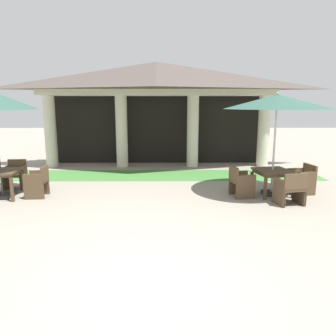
{
  "coord_description": "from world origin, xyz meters",
  "views": [
    {
      "loc": [
        0.35,
        -4.25,
        2.53
      ],
      "look_at": [
        0.4,
        3.12,
        1.05
      ],
      "focal_mm": 34.56,
      "sensor_mm": 36.0,
      "label": 1
    }
  ],
  "objects_px": {
    "patio_table_near_foreground": "(1,174)",
    "patio_chair_mid_left_south": "(290,189)",
    "patio_chair_mid_left_west": "(241,182)",
    "patio_chair_near_foreground_east": "(38,182)",
    "patio_chair_mid_left_east": "(302,179)",
    "patio_table_mid_left": "(272,173)",
    "patio_umbrella_mid_left": "(277,102)",
    "patio_chair_near_foreground_north": "(15,175)"
  },
  "relations": [
    {
      "from": "patio_table_mid_left",
      "to": "patio_umbrella_mid_left",
      "type": "distance_m",
      "value": 1.94
    },
    {
      "from": "patio_umbrella_mid_left",
      "to": "patio_chair_mid_left_west",
      "type": "distance_m",
      "value": 2.34
    },
    {
      "from": "patio_table_mid_left",
      "to": "patio_chair_mid_left_west",
      "type": "xyz_separation_m",
      "value": [
        -0.92,
        -0.17,
        -0.21
      ]
    },
    {
      "from": "patio_umbrella_mid_left",
      "to": "patio_chair_near_foreground_east",
      "type": "bearing_deg",
      "value": -178.59
    },
    {
      "from": "patio_chair_near_foreground_east",
      "to": "patio_umbrella_mid_left",
      "type": "bearing_deg",
      "value": -92.31
    },
    {
      "from": "patio_chair_near_foreground_east",
      "to": "patio_chair_mid_left_east",
      "type": "bearing_deg",
      "value": -91.19
    },
    {
      "from": "patio_chair_mid_left_south",
      "to": "patio_chair_mid_left_east",
      "type": "height_order",
      "value": "patio_chair_mid_left_south"
    },
    {
      "from": "patio_chair_mid_left_west",
      "to": "patio_chair_mid_left_south",
      "type": "xyz_separation_m",
      "value": [
        1.08,
        -0.75,
        0.01
      ]
    },
    {
      "from": "patio_table_mid_left",
      "to": "patio_chair_mid_left_east",
      "type": "height_order",
      "value": "patio_chair_mid_left_east"
    },
    {
      "from": "patio_table_near_foreground",
      "to": "patio_chair_mid_left_south",
      "type": "distance_m",
      "value": 7.65
    },
    {
      "from": "patio_chair_near_foreground_east",
      "to": "patio_chair_mid_left_west",
      "type": "relative_size",
      "value": 1.01
    },
    {
      "from": "patio_table_near_foreground",
      "to": "patio_table_mid_left",
      "type": "bearing_deg",
      "value": 1.71
    },
    {
      "from": "patio_chair_near_foreground_east",
      "to": "patio_chair_near_foreground_north",
      "type": "relative_size",
      "value": 1.0
    },
    {
      "from": "patio_table_near_foreground",
      "to": "patio_chair_mid_left_east",
      "type": "bearing_deg",
      "value": 2.67
    },
    {
      "from": "patio_chair_mid_left_south",
      "to": "patio_chair_near_foreground_north",
      "type": "bearing_deg",
      "value": 157.49
    },
    {
      "from": "patio_table_mid_left",
      "to": "patio_chair_mid_left_south",
      "type": "height_order",
      "value": "patio_chair_mid_left_south"
    },
    {
      "from": "patio_chair_near_foreground_north",
      "to": "patio_chair_mid_left_west",
      "type": "relative_size",
      "value": 1.01
    },
    {
      "from": "patio_chair_mid_left_east",
      "to": "patio_table_near_foreground",
      "type": "bearing_deg",
      "value": 82.31
    },
    {
      "from": "patio_chair_near_foreground_north",
      "to": "patio_chair_mid_left_south",
      "type": "relative_size",
      "value": 1.01
    },
    {
      "from": "patio_chair_mid_left_south",
      "to": "patio_chair_mid_left_east",
      "type": "relative_size",
      "value": 1.02
    },
    {
      "from": "patio_chair_near_foreground_north",
      "to": "patio_table_mid_left",
      "type": "xyz_separation_m",
      "value": [
        7.51,
        -0.74,
        0.2
      ]
    },
    {
      "from": "patio_table_near_foreground",
      "to": "patio_table_mid_left",
      "type": "height_order",
      "value": "patio_table_near_foreground"
    },
    {
      "from": "patio_chair_near_foreground_north",
      "to": "patio_umbrella_mid_left",
      "type": "bearing_deg",
      "value": 170.69
    },
    {
      "from": "patio_chair_near_foreground_north",
      "to": "patio_chair_near_foreground_east",
      "type": "bearing_deg",
      "value": 134.99
    },
    {
      "from": "patio_table_near_foreground",
      "to": "patio_chair_mid_left_west",
      "type": "distance_m",
      "value": 6.54
    },
    {
      "from": "patio_chair_near_foreground_east",
      "to": "patio_chair_mid_left_east",
      "type": "xyz_separation_m",
      "value": [
        7.41,
        0.33,
        -0.01
      ]
    },
    {
      "from": "patio_chair_near_foreground_east",
      "to": "patio_chair_mid_left_south",
      "type": "height_order",
      "value": "patio_chair_near_foreground_east"
    },
    {
      "from": "patio_table_mid_left",
      "to": "patio_umbrella_mid_left",
      "type": "bearing_deg",
      "value": 63.43
    },
    {
      "from": "patio_chair_near_foreground_north",
      "to": "patio_chair_mid_left_south",
      "type": "distance_m",
      "value": 7.86
    },
    {
      "from": "patio_chair_mid_left_south",
      "to": "patio_chair_mid_left_east",
      "type": "bearing_deg",
      "value": 45.06
    },
    {
      "from": "patio_umbrella_mid_left",
      "to": "patio_chair_mid_left_east",
      "type": "height_order",
      "value": "patio_umbrella_mid_left"
    },
    {
      "from": "patio_table_near_foreground",
      "to": "patio_chair_mid_left_south",
      "type": "bearing_deg",
      "value": -5.22
    },
    {
      "from": "patio_umbrella_mid_left",
      "to": "patio_chair_mid_left_east",
      "type": "bearing_deg",
      "value": 10.36
    },
    {
      "from": "patio_table_mid_left",
      "to": "patio_umbrella_mid_left",
      "type": "height_order",
      "value": "patio_umbrella_mid_left"
    },
    {
      "from": "patio_chair_near_foreground_north",
      "to": "patio_chair_mid_left_south",
      "type": "bearing_deg",
      "value": 164.13
    },
    {
      "from": "patio_umbrella_mid_left",
      "to": "patio_chair_mid_left_west",
      "type": "xyz_separation_m",
      "value": [
        -0.92,
        -0.17,
        -2.15
      ]
    },
    {
      "from": "patio_chair_near_foreground_east",
      "to": "patio_table_mid_left",
      "type": "height_order",
      "value": "patio_chair_near_foreground_east"
    },
    {
      "from": "patio_chair_mid_left_east",
      "to": "patio_chair_near_foreground_east",
      "type": "bearing_deg",
      "value": 82.17
    },
    {
      "from": "patio_chair_mid_left_west",
      "to": "patio_chair_mid_left_east",
      "type": "bearing_deg",
      "value": 90.0
    },
    {
      "from": "patio_table_near_foreground",
      "to": "patio_chair_mid_left_south",
      "type": "xyz_separation_m",
      "value": [
        7.62,
        -0.7,
        -0.24
      ]
    },
    {
      "from": "patio_umbrella_mid_left",
      "to": "patio_chair_mid_left_west",
      "type": "relative_size",
      "value": 3.35
    },
    {
      "from": "patio_table_near_foreground",
      "to": "patio_table_mid_left",
      "type": "distance_m",
      "value": 7.45
    }
  ]
}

